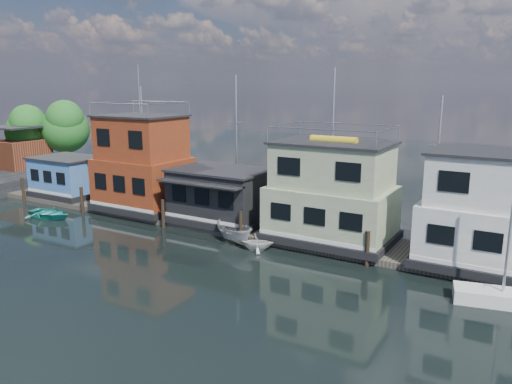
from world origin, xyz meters
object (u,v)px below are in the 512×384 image
Objects in this scene: motorboat at (235,233)px; dinghy_teal at (50,213)px; houseboat_red at (143,165)px; houseboat_white at (495,213)px; houseboat_green at (332,194)px; day_sailer at (502,297)px; houseboat_dark at (221,195)px; dinghy_white at (257,242)px; houseboat_blue at (69,176)px.

motorboat is 0.97× the size of dinghy_teal.
houseboat_red is 1.41× the size of houseboat_white.
day_sailer is (11.05, -4.55, -3.13)m from houseboat_green.
houseboat_red is 8.18m from houseboat_dark.
houseboat_red is 1.41× the size of houseboat_green.
dinghy_teal is (-32.33, -5.42, -3.13)m from houseboat_white.
motorboat is at bearing -88.00° from dinghy_teal.
dinghy_white is (-14.72, 0.87, 0.15)m from day_sailer.
motorboat reaches higher than dinghy_teal.
dinghy_teal is at bearing -52.45° from houseboat_blue.
day_sailer is at bearing -9.21° from houseboat_red.
houseboat_dark reaches higher than houseboat_blue.
houseboat_dark is 4.82m from motorboat.
dinghy_white is at bearing -9.15° from houseboat_blue.
houseboat_green is at bearing 0.00° from houseboat_blue.
day_sailer is at bearing -69.17° from motorboat.
houseboat_green reaches higher than houseboat_white.
houseboat_blue reaches higher than motorboat.
houseboat_red is 5.46× the size of dinghy_white.
houseboat_green is 10.00m from houseboat_white.
houseboat_white reaches higher than dinghy_white.
houseboat_red reaches higher than day_sailer.
houseboat_white is 5.61m from day_sailer.
houseboat_red reaches higher than dinghy_teal.
houseboat_blue is 36.52m from houseboat_white.
houseboat_green is 1.00× the size of houseboat_white.
houseboat_blue is at bearing 106.87° from motorboat.
houseboat_blue is 9.69m from houseboat_red.
houseboat_red is 17.01m from houseboat_green.
houseboat_green is 23.19m from dinghy_teal.
houseboat_green is 3.87× the size of dinghy_white.
houseboat_green reaches higher than day_sailer.
houseboat_red is 14.27m from dinghy_white.
motorboat reaches higher than dinghy_white.
houseboat_green reaches higher than dinghy_white.
motorboat is (11.24, -3.16, -3.36)m from houseboat_red.
houseboat_white is at bearing -86.24° from dinghy_teal.
day_sailer is (1.05, -4.55, -3.11)m from houseboat_white.
dinghy_teal is at bearing -157.93° from houseboat_dark.
houseboat_white is at bearing 0.00° from houseboat_blue.
dinghy_white is at bearing -15.42° from houseboat_red.
houseboat_green is at bearing -35.67° from motorboat.
dinghy_white is (13.33, -3.68, -3.53)m from houseboat_red.
houseboat_dark is at bearing -73.70° from dinghy_teal.
dinghy_white is at bearing -134.97° from houseboat_green.
day_sailer is at bearing -77.01° from houseboat_white.
motorboat is 1.76× the size of dinghy_white.
houseboat_blue is 1.67× the size of motorboat.
houseboat_green is at bearing -82.11° from dinghy_teal.
houseboat_white is (19.00, 0.02, 1.12)m from houseboat_dark.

